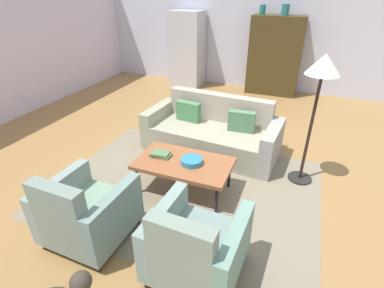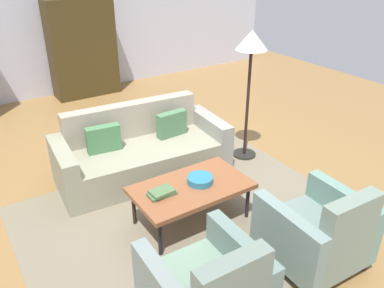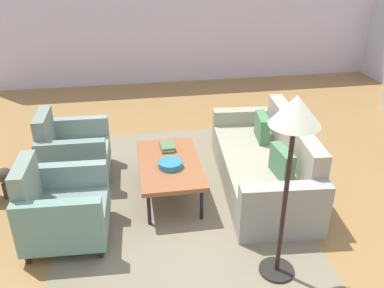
{
  "view_description": "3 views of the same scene",
  "coord_description": "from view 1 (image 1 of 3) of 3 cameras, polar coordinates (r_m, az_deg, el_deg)",
  "views": [
    {
      "loc": [
        0.84,
        -3.68,
        2.39
      ],
      "look_at": [
        -0.41,
        -0.51,
        0.52
      ],
      "focal_mm": 27.18,
      "sensor_mm": 36.0,
      "label": 1
    },
    {
      "loc": [
        -2.24,
        -3.68,
        2.64
      ],
      "look_at": [
        -0.15,
        -0.47,
        0.69
      ],
      "focal_mm": 36.87,
      "sensor_mm": 36.0,
      "label": 2
    },
    {
      "loc": [
        3.72,
        -1.25,
        2.79
      ],
      "look_at": [
        -0.41,
        -0.57,
        0.64
      ],
      "focal_mm": 38.89,
      "sensor_mm": 36.0,
      "label": 3
    }
  ],
  "objects": [
    {
      "name": "ground_plane",
      "position": [
        4.47,
        7.34,
        -3.89
      ],
      "size": [
        10.98,
        10.98,
        0.0
      ],
      "primitive_type": "plane",
      "color": "olive"
    },
    {
      "name": "wall_back",
      "position": [
        7.77,
        16.21,
        20.36
      ],
      "size": [
        9.15,
        0.12,
        2.8
      ],
      "primitive_type": "cube",
      "color": "silver",
      "rests_on": "ground"
    },
    {
      "name": "area_rug",
      "position": [
        3.95,
        -1.25,
        -8.44
      ],
      "size": [
        3.4,
        2.6,
        0.01
      ],
      "primitive_type": "cube",
      "color": "#7C725B",
      "rests_on": "ground"
    },
    {
      "name": "couch",
      "position": [
        4.71,
        4.12,
        2.13
      ],
      "size": [
        2.16,
        1.06,
        0.86
      ],
      "rotation": [
        0.0,
        0.0,
        3.06
      ],
      "color": "gray",
      "rests_on": "ground"
    },
    {
      "name": "coffee_table",
      "position": [
        3.69,
        -1.62,
        -3.98
      ],
      "size": [
        1.2,
        0.7,
        0.44
      ],
      "color": "black",
      "rests_on": "ground"
    },
    {
      "name": "armchair_left",
      "position": [
        3.23,
        -20.33,
        -12.89
      ],
      "size": [
        0.82,
        0.82,
        0.88
      ],
      "rotation": [
        0.0,
        0.0,
        -0.03
      ],
      "color": "black",
      "rests_on": "ground"
    },
    {
      "name": "armchair_right",
      "position": [
        2.73,
        0.5,
        -19.98
      ],
      "size": [
        0.84,
        0.84,
        0.88
      ],
      "rotation": [
        0.0,
        0.0,
        -0.05
      ],
      "color": "#2B2717",
      "rests_on": "ground"
    },
    {
      "name": "fruit_bowl",
      "position": [
        3.62,
        -0.06,
        -3.36
      ],
      "size": [
        0.27,
        0.27,
        0.07
      ],
      "primitive_type": "cylinder",
      "color": "teal",
      "rests_on": "coffee_table"
    },
    {
      "name": "book_stack",
      "position": [
        3.79,
        -6.19,
        -2.0
      ],
      "size": [
        0.28,
        0.18,
        0.06
      ],
      "color": "#4B6E4C",
      "rests_on": "coffee_table"
    },
    {
      "name": "cabinet",
      "position": [
        7.51,
        15.89,
        16.23
      ],
      "size": [
        1.2,
        0.51,
        1.8
      ],
      "color": "#3E3116",
      "rests_on": "ground"
    },
    {
      "name": "vase_tall",
      "position": [
        7.42,
        13.67,
        24.25
      ],
      "size": [
        0.13,
        0.13,
        0.21
      ],
      "primitive_type": "cylinder",
      "color": "#206D61",
      "rests_on": "cabinet"
    },
    {
      "name": "vase_round",
      "position": [
        7.36,
        17.86,
        23.8
      ],
      "size": [
        0.17,
        0.17,
        0.23
      ],
      "primitive_type": "cylinder",
      "color": "#226A6B",
      "rests_on": "cabinet"
    },
    {
      "name": "refrigerator",
      "position": [
        7.94,
        -0.97,
        18.08
      ],
      "size": [
        0.8,
        0.73,
        1.85
      ],
      "color": "#B7BABF",
      "rests_on": "ground"
    },
    {
      "name": "floor_lamp",
      "position": [
        3.79,
        24.05,
        11.81
      ],
      "size": [
        0.4,
        0.4,
        1.72
      ],
      "color": "black",
      "rests_on": "ground"
    }
  ]
}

